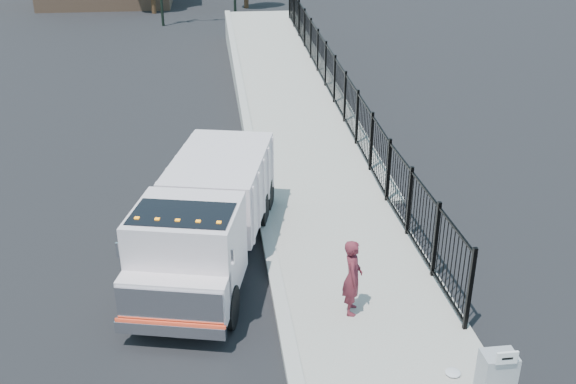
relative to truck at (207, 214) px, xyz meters
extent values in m
plane|color=black|center=(1.47, -1.35, -1.31)|extent=(120.00, 120.00, 0.00)
cube|color=#9E998E|center=(3.40, -3.35, -1.25)|extent=(3.55, 12.00, 0.12)
cube|color=#ADAAA3|center=(1.47, -3.35, -1.23)|extent=(0.30, 12.00, 0.16)
cube|color=#9E998E|center=(3.60, 14.65, -1.31)|extent=(3.95, 24.06, 3.19)
cube|color=black|center=(5.02, 10.65, -0.41)|extent=(0.10, 28.00, 1.80)
cube|color=black|center=(0.08, 0.33, -0.82)|extent=(2.31, 6.15, 0.20)
cube|color=silver|center=(-0.41, -1.68, 0.08)|extent=(2.52, 2.42, 1.80)
cube|color=silver|center=(-0.67, -2.77, -0.37)|extent=(2.20, 1.11, 0.90)
cube|color=silver|center=(-0.75, -3.09, -0.37)|extent=(2.03, 0.56, 0.76)
cube|color=silver|center=(-0.76, -3.16, -0.82)|extent=(2.13, 0.66, 0.25)
cube|color=red|center=(-0.76, -3.16, -0.69)|extent=(2.11, 0.55, 0.05)
cube|color=black|center=(-0.46, -1.89, 0.62)|extent=(2.20, 1.60, 0.76)
cube|color=silver|center=(0.36, 1.47, 0.08)|extent=(2.98, 4.18, 1.53)
cube|color=silver|center=(-1.71, -2.28, 0.48)|extent=(0.07, 0.07, 0.31)
cube|color=silver|center=(0.48, -2.81, 0.48)|extent=(0.07, 0.07, 0.31)
cube|color=orange|center=(-1.32, -2.01, 1.00)|extent=(0.10, 0.09, 0.05)
cube|color=orange|center=(-0.92, -2.10, 1.00)|extent=(0.10, 0.09, 0.05)
cube|color=orange|center=(-0.53, -2.20, 1.00)|extent=(0.10, 0.09, 0.05)
cube|color=orange|center=(-0.14, -2.29, 1.00)|extent=(0.10, 0.09, 0.05)
cube|color=orange|center=(0.25, -2.39, 1.00)|extent=(0.10, 0.09, 0.05)
cylinder|color=black|center=(-1.47, -2.06, -0.87)|extent=(0.49, 0.94, 0.90)
cylinder|color=black|center=(0.36, -2.51, -0.87)|extent=(0.49, 0.94, 0.90)
cylinder|color=black|center=(-0.44, 2.21, -0.87)|extent=(0.49, 0.94, 0.90)
cylinder|color=black|center=(1.40, 1.77, -0.87)|extent=(0.49, 0.94, 0.90)
cylinder|color=black|center=(-0.20, 3.18, -0.87)|extent=(0.49, 0.94, 0.90)
cylinder|color=black|center=(1.63, 2.73, -0.87)|extent=(0.49, 0.94, 0.90)
imported|color=maroon|center=(2.89, -2.48, -0.37)|extent=(0.51, 0.67, 1.66)
cube|color=white|center=(4.57, -5.87, 0.17)|extent=(0.35, 0.04, 0.22)
ellipsoid|color=silver|center=(4.31, -4.62, -1.16)|extent=(0.29, 0.29, 0.07)
camera|label=1|loc=(0.23, -13.32, 6.67)|focal=40.00mm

